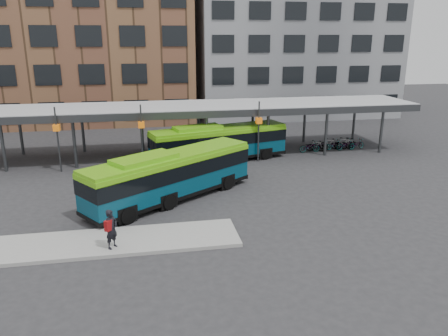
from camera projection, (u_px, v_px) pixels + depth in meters
ground at (199, 213)px, 24.72m from camera, size 120.00×120.00×0.00m
boarding_island at (93, 243)px, 20.90m from camera, size 14.00×3.00×0.18m
canopy at (177, 109)px, 35.68m from camera, size 40.00×6.53×4.80m
building_brick at (75, 23)px, 49.87m from camera, size 26.00×14.00×22.00m
building_grey at (291, 33)px, 54.72m from camera, size 24.00×14.00×20.00m
bus_front at (171, 175)px, 26.26m from camera, size 10.62×8.42×3.11m
bus_rear at (219, 142)px, 34.44m from camera, size 11.20×5.10×3.02m
pedestrian at (111, 229)px, 20.02m from camera, size 0.78×0.82×1.88m
bike_rack at (334, 145)px, 38.21m from camera, size 6.31×1.40×1.07m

